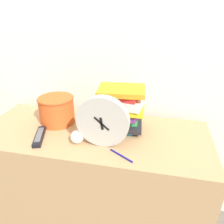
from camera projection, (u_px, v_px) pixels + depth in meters
wall_back at (106, 38)px, 1.29m from camera, size 6.00×0.04×2.40m
desk at (95, 184)px, 1.35m from camera, size 1.25×0.52×0.75m
desk_clock at (103, 122)px, 1.03m from camera, size 0.26×0.05×0.26m
book_stack at (121, 108)px, 1.17m from camera, size 0.26×0.21×0.24m
basket at (57, 109)px, 1.25m from camera, size 0.20×0.20×0.16m
tv_remote at (39, 136)px, 1.13m from camera, size 0.10×0.19×0.02m
crumpled_paper_ball at (77, 137)px, 1.08m from camera, size 0.07×0.07×0.07m
pen at (121, 155)px, 0.99m from camera, size 0.12×0.08×0.01m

